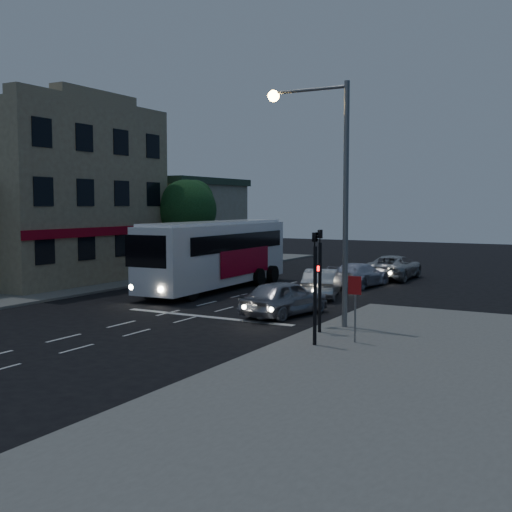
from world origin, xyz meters
The scene contains 16 objects.
ground centered at (0.00, 0.00, 0.00)m, with size 120.00×120.00×0.00m, color black.
sidewalk_near centered at (13.00, -4.00, 0.06)m, with size 12.00×24.00×0.12m, color slate.
sidewalk_far centered at (-13.00, 8.00, 0.06)m, with size 12.00×50.00×0.12m, color slate.
road_markings centered at (1.29, 3.31, 0.00)m, with size 8.00×30.55×0.01m.
tour_bus centered at (-2.35, 9.50, 2.02)m, with size 3.06×12.27×3.74m.
car_suv centered at (4.69, 3.80, 0.76)m, with size 1.80×4.47×1.52m, color #9596A2.
car_sedan_a centered at (3.93, 9.54, 0.73)m, with size 1.53×4.40×1.45m, color silver.
car_sedan_b centered at (4.15, 14.33, 0.69)m, with size 1.93×4.75×1.38m, color silver.
car_sedan_c centered at (4.69, 19.11, 0.75)m, with size 2.48×5.38×1.50m, color #BABABA.
traffic_signal_main centered at (7.60, 0.78, 2.42)m, with size 0.25×0.35×4.10m.
traffic_signal_side centered at (8.30, -1.20, 2.42)m, with size 0.18×0.15×4.10m.
regulatory_sign centered at (9.30, -0.24, 1.60)m, with size 0.45×0.12×2.20m.
streetlight centered at (7.34, 2.20, 5.73)m, with size 3.32×0.44×9.00m.
main_building centered at (-13.96, 8.00, 5.16)m, with size 10.12×12.00×11.00m.
low_building_north centered at (-13.50, 20.00, 3.39)m, with size 9.40×9.40×6.50m.
street_tree centered at (-8.21, 15.02, 4.50)m, with size 4.00×4.00×6.20m.
Camera 1 is at (16.61, -19.99, 4.64)m, focal length 45.00 mm.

